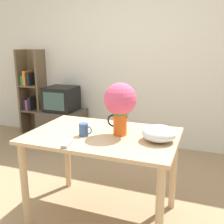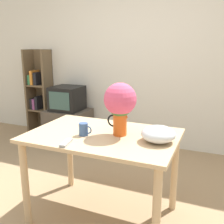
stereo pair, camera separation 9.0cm
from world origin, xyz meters
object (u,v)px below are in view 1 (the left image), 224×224
object	(u,v)px
tv_set	(61,99)
coffee_mug	(84,130)
white_bowl	(159,133)
flower_vase	(120,103)

from	to	relation	value
tv_set	coffee_mug	bearing A→B (deg)	-53.73
white_bowl	tv_set	bearing A→B (deg)	139.26
coffee_mug	flower_vase	bearing A→B (deg)	24.90
coffee_mug	white_bowl	bearing A→B (deg)	8.83
coffee_mug	tv_set	world-z (taller)	coffee_mug
coffee_mug	white_bowl	xyz separation A→B (m)	(0.59, 0.09, 0.01)
tv_set	flower_vase	bearing A→B (deg)	-45.85
coffee_mug	tv_set	bearing A→B (deg)	126.27
coffee_mug	white_bowl	world-z (taller)	white_bowl
flower_vase	coffee_mug	world-z (taller)	flower_vase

